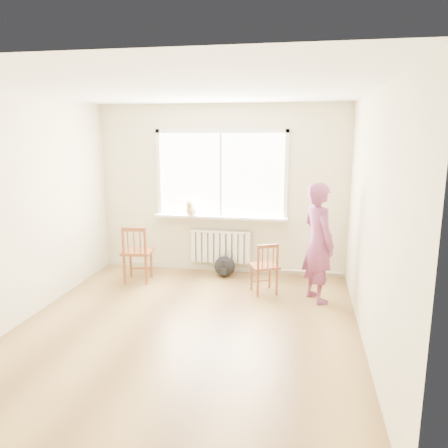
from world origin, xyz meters
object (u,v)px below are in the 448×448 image
at_px(chair_left, 137,254).
at_px(cat, 192,209).
at_px(person, 318,243).
at_px(chair_right, 265,268).
at_px(backpack, 225,267).

distance_m(chair_left, cat, 1.12).
relative_size(chair_left, person, 0.54).
height_order(chair_left, person, person).
relative_size(chair_right, person, 0.46).
xyz_separation_m(chair_left, cat, (0.72, 0.60, 0.62)).
xyz_separation_m(chair_right, person, (0.71, -0.11, 0.43)).
relative_size(chair_right, cat, 1.78).
bearing_deg(backpack, person, -27.89).
distance_m(chair_right, backpack, 0.97).
bearing_deg(chair_right, person, 145.62).
bearing_deg(person, chair_left, 54.71).
distance_m(person, backpack, 1.72).
height_order(chair_right, backpack, chair_right).
height_order(person, cat, person).
relative_size(cat, backpack, 1.27).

